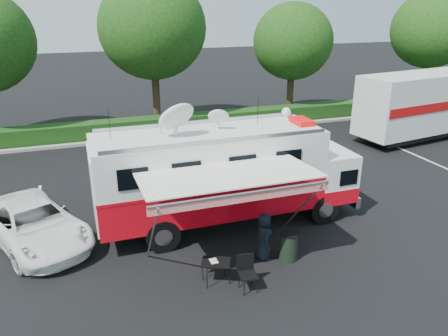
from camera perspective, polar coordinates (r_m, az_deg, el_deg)
The scene contains 11 objects.
ground_plane at distance 15.64m, azimuth 0.60°, elevation -7.14°, with size 120.00×120.00×0.00m, color black.
back_border at distance 26.64m, azimuth -6.66°, elevation 15.73°, with size 60.00×6.14×8.87m.
stall_lines at distance 18.09m, azimuth -4.09°, elevation -3.12°, with size 24.12×5.50×0.01m.
command_truck at distance 14.83m, azimuth 0.34°, elevation -0.83°, with size 9.05×2.49×4.35m.
awning at distance 11.97m, azimuth 0.81°, elevation -1.48°, with size 4.94×2.56×2.99m.
white_suv at distance 15.68m, azimuth -23.27°, elevation -8.95°, with size 2.29×4.96×1.38m, color white.
person at distance 13.71m, azimuth 5.13°, elevation -11.64°, with size 0.74×0.48×1.51m, color black.
folding_table at distance 12.30m, azimuth -1.06°, elevation -12.30°, with size 0.94×0.83×0.67m.
folding_chair at distance 12.11m, azimuth 2.98°, elevation -13.06°, with size 0.53×0.56×1.01m.
trash_bin at distance 13.53m, azimuth 8.44°, elevation -9.98°, with size 0.62×0.62×0.92m.
semi_trailer at distance 28.62m, azimuth 26.97°, elevation 7.78°, with size 12.20×4.22×3.69m.
Camera 1 is at (-4.67, -12.99, 7.37)m, focal length 35.00 mm.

